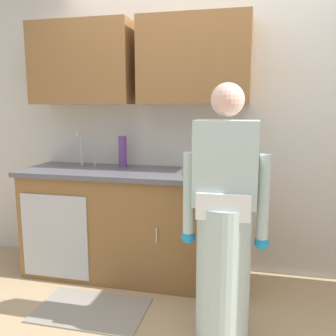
% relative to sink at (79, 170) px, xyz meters
% --- Properties ---
extents(ground_plane, '(9.00, 9.00, 0.00)m').
position_rel_sink_xyz_m(ground_plane, '(1.06, -0.71, -0.93)').
color(ground_plane, tan).
extents(kitchen_wall_with_uppers, '(4.80, 0.44, 2.70)m').
position_rel_sink_xyz_m(kitchen_wall_with_uppers, '(0.93, 0.29, 0.55)').
color(kitchen_wall_with_uppers, beige).
rests_on(kitchen_wall_with_uppers, ground).
extents(counter_cabinet, '(1.90, 0.62, 0.90)m').
position_rel_sink_xyz_m(counter_cabinet, '(0.51, -0.01, -0.48)').
color(counter_cabinet, brown).
rests_on(counter_cabinet, ground).
extents(countertop, '(1.96, 0.66, 0.04)m').
position_rel_sink_xyz_m(countertop, '(0.51, -0.01, -0.01)').
color(countertop, '#595960').
rests_on(countertop, counter_cabinet).
extents(sink, '(0.50, 0.36, 0.35)m').
position_rel_sink_xyz_m(sink, '(0.00, 0.00, 0.00)').
color(sink, '#B7BABF').
rests_on(sink, counter_cabinet).
extents(person_at_sink, '(0.55, 0.34, 1.62)m').
position_rel_sink_xyz_m(person_at_sink, '(1.35, -0.73, -0.23)').
color(person_at_sink, white).
rests_on(person_at_sink, ground).
extents(floor_mat, '(0.80, 0.50, 0.01)m').
position_rel_sink_xyz_m(floor_mat, '(0.39, -0.66, -0.92)').
color(floor_mat, gray).
rests_on(floor_mat, ground).
extents(bottle_cleaner_spray, '(0.06, 0.06, 0.25)m').
position_rel_sink_xyz_m(bottle_cleaner_spray, '(1.10, 0.15, 0.14)').
color(bottle_cleaner_spray, '#D8D14C').
rests_on(bottle_cleaner_spray, countertop).
extents(bottle_soap, '(0.07, 0.07, 0.24)m').
position_rel_sink_xyz_m(bottle_soap, '(1.23, 0.15, 0.13)').
color(bottle_soap, '#2D8C4C').
rests_on(bottle_soap, countertop).
extents(bottle_dish_liquid, '(0.07, 0.07, 0.28)m').
position_rel_sink_xyz_m(bottle_dish_liquid, '(0.36, 0.16, 0.15)').
color(bottle_dish_liquid, '#66388C').
rests_on(bottle_dish_liquid, countertop).
extents(cup_by_sink, '(0.08, 0.08, 0.10)m').
position_rel_sink_xyz_m(cup_by_sink, '(1.41, 0.16, 0.06)').
color(cup_by_sink, '#B24C47').
rests_on(cup_by_sink, countertop).
extents(knife_on_counter, '(0.07, 0.24, 0.01)m').
position_rel_sink_xyz_m(knife_on_counter, '(0.97, -0.05, 0.02)').
color(knife_on_counter, silver).
rests_on(knife_on_counter, countertop).
extents(sponge, '(0.11, 0.07, 0.03)m').
position_rel_sink_xyz_m(sponge, '(1.26, -0.02, 0.03)').
color(sponge, '#4CBF4C').
rests_on(sponge, countertop).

